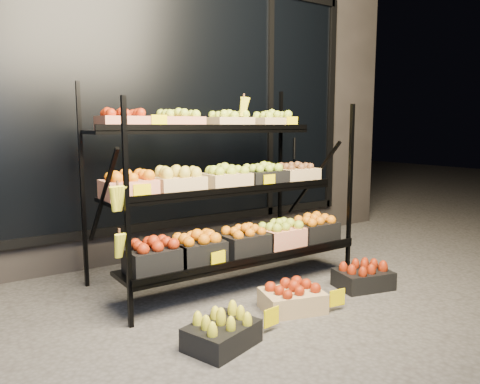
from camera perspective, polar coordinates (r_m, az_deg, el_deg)
ground at (r=3.61m, az=3.73°, el=-13.28°), size 24.00×24.00×0.00m
building at (r=5.64m, az=-12.97°, el=12.31°), size 6.00×2.08×3.50m
display_rack at (r=3.88m, az=-1.81°, el=0.28°), size 2.18×1.02×1.68m
tag_floor_a at (r=3.12m, az=3.84°, el=-15.63°), size 0.13×0.01×0.12m
tag_floor_b at (r=3.50m, az=11.75°, el=-13.11°), size 0.13×0.01×0.12m
floor_crate_midleft at (r=2.92m, az=-2.24°, el=-16.59°), size 0.49×0.42×0.21m
floor_crate_midright at (r=3.45m, az=6.40°, el=-12.62°), size 0.49×0.42×0.21m
floor_crate_right at (r=4.00m, az=14.78°, el=-9.87°), size 0.49×0.41×0.21m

